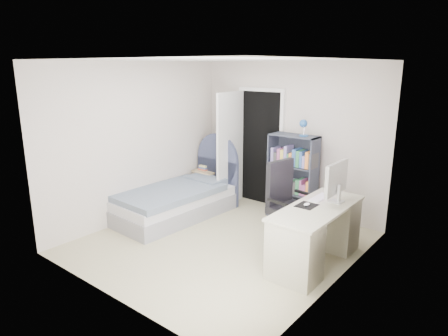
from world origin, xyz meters
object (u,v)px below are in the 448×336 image
Objects in this scene: floor_lamp at (231,169)px; bookcase at (293,181)px; desk at (317,232)px; bed at (180,199)px; nightstand at (208,176)px; office_chair at (287,201)px.

floor_lamp is 0.83× the size of bookcase.
bookcase reaches higher than desk.
bed is 2.50m from desk.
bed reaches higher than nightstand.
bookcase is 1.53m from desk.
bed is at bearing -176.57° from office_chair.
bed is at bearing 178.18° from desk.
bed is 3.26× the size of nightstand.
office_chair is at bearing 160.29° from desk.
floor_lamp reaches higher than nightstand.
desk is (2.44, -1.38, -0.14)m from floor_lamp.
nightstand is at bearing -177.08° from bookcase.
bookcase is (1.74, 0.09, 0.21)m from nightstand.
office_chair is at bearing -21.49° from nightstand.
floor_lamp is (0.29, 0.33, 0.13)m from nightstand.
floor_lamp is at bearing 49.00° from nightstand.
floor_lamp is at bearing 150.45° from desk.
bed is at bearing -144.79° from bookcase.
desk reaches higher than nightstand.
office_chair reaches higher than nightstand.
nightstand is (-0.23, 0.98, 0.14)m from bed.
bookcase is at bearing -9.44° from floor_lamp.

